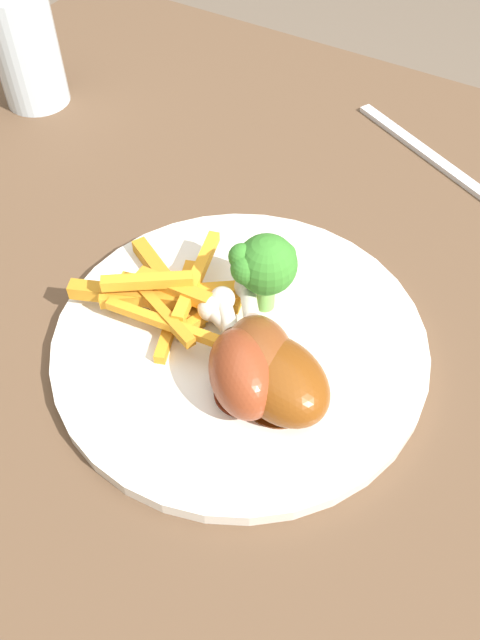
# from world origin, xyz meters

# --- Properties ---
(ground_plane) EXTENTS (6.00, 6.00, 0.00)m
(ground_plane) POSITION_xyz_m (0.00, 0.00, 0.00)
(ground_plane) COLOR #6B5B4C
(dining_table) EXTENTS (1.06, 0.80, 0.70)m
(dining_table) POSITION_xyz_m (0.00, 0.00, 0.60)
(dining_table) COLOR brown
(dining_table) RESTS_ON ground_plane
(dinner_plate) EXTENTS (0.28, 0.28, 0.01)m
(dinner_plate) POSITION_xyz_m (0.01, 0.06, 0.71)
(dinner_plate) COLOR white
(dinner_plate) RESTS_ON dining_table
(broccoli_floret_front) EXTENTS (0.05, 0.05, 0.07)m
(broccoli_floret_front) POSITION_xyz_m (0.01, 0.02, 0.76)
(broccoli_floret_front) COLOR #74B851
(broccoli_floret_front) RESTS_ON dinner_plate
(carrot_fries_pile) EXTENTS (0.15, 0.12, 0.04)m
(carrot_fries_pile) POSITION_xyz_m (0.07, 0.06, 0.73)
(carrot_fries_pile) COLOR orange
(carrot_fries_pile) RESTS_ON dinner_plate
(chicken_drumstick_near) EXTENTS (0.13, 0.08, 0.04)m
(chicken_drumstick_near) POSITION_xyz_m (-0.04, 0.09, 0.74)
(chicken_drumstick_near) COLOR #542309
(chicken_drumstick_near) RESTS_ON dinner_plate
(chicken_drumstick_far) EXTENTS (0.10, 0.10, 0.05)m
(chicken_drumstick_far) POSITION_xyz_m (-0.02, 0.10, 0.74)
(chicken_drumstick_far) COLOR #612211
(chicken_drumstick_far) RESTS_ON dinner_plate
(chicken_drumstick_extra) EXTENTS (0.10, 0.11, 0.05)m
(chicken_drumstick_extra) POSITION_xyz_m (-0.02, 0.08, 0.74)
(chicken_drumstick_extra) COLOR #55240F
(chicken_drumstick_extra) RESTS_ON dinner_plate
(fork) EXTENTS (0.18, 0.10, 0.00)m
(fork) POSITION_xyz_m (-0.02, -0.25, 0.71)
(fork) COLOR silver
(fork) RESTS_ON dining_table
(water_glass) EXTENTS (0.07, 0.07, 0.12)m
(water_glass) POSITION_xyz_m (0.38, -0.12, 0.76)
(water_glass) COLOR silver
(water_glass) RESTS_ON dining_table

